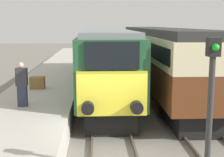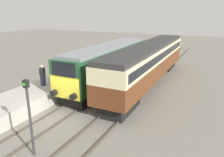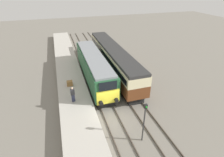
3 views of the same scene
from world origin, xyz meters
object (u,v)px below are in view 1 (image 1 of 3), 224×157
at_px(passenger_carriage, 159,53).
at_px(person_on_platform, 22,85).
at_px(luggage_crate, 38,83).
at_px(signal_post, 209,119).
at_px(locomotive, 106,61).

distance_m(passenger_carriage, person_on_platform, 10.06).
distance_m(person_on_platform, luggage_crate, 3.52).
bearing_deg(passenger_carriage, luggage_crate, -150.93).
xyz_separation_m(person_on_platform, signal_post, (5.18, -6.33, 0.49)).
bearing_deg(person_on_platform, signal_post, -50.72).
bearing_deg(locomotive, person_on_platform, -123.39).
xyz_separation_m(passenger_carriage, person_on_platform, (-6.88, -7.32, -0.54)).
xyz_separation_m(locomotive, signal_post, (1.70, -11.61, 0.17)).
distance_m(locomotive, signal_post, 11.74).
bearing_deg(signal_post, luggage_crate, 118.08).
distance_m(locomotive, luggage_crate, 4.07).
bearing_deg(luggage_crate, person_on_platform, -89.16).
bearing_deg(luggage_crate, locomotive, 27.14).
bearing_deg(passenger_carriage, person_on_platform, -133.21).
bearing_deg(locomotive, passenger_carriage, 31.01).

